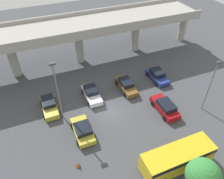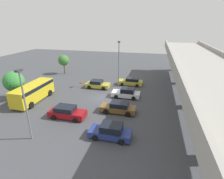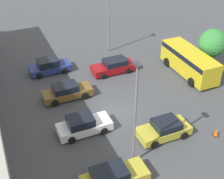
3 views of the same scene
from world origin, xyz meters
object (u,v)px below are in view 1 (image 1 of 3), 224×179
parked_car_3 (126,85)px  parked_car_4 (165,107)px  parked_car_1 (83,130)px  lamp_post_mid_lot (211,83)px  parked_car_0 (49,105)px  tree_front_right (203,175)px  traffic_cone (78,165)px  shuttle_bus (178,157)px  lamp_post_near_aisle (57,88)px  parked_car_2 (92,93)px  parked_car_5 (157,75)px

parked_car_3 → parked_car_4: 6.71m
parked_car_1 → lamp_post_mid_lot: 16.61m
parked_car_0 → parked_car_4: (14.08, -6.14, 0.02)m
parked_car_0 → tree_front_right: (10.84, -16.46, 2.26)m
tree_front_right → parked_car_1: bearing=126.4°
traffic_cone → shuttle_bus: bearing=-21.9°
parked_car_3 → traffic_cone: parked_car_3 is taller
parked_car_0 → lamp_post_near_aisle: 4.85m
parked_car_2 → parked_car_5: size_ratio=1.01×
lamp_post_near_aisle → tree_front_right: 17.32m
parked_car_5 → traffic_cone: bearing=-57.5°
parked_car_1 → tree_front_right: (7.92, -10.72, 2.28)m
parked_car_1 → tree_front_right: 13.52m
parked_car_1 → lamp_post_mid_lot: lamp_post_mid_lot is taller
tree_front_right → shuttle_bus: bearing=93.9°
parked_car_2 → shuttle_bus: shuttle_bus is taller
parked_car_5 → tree_front_right: tree_front_right is taller
parked_car_0 → parked_car_3: size_ratio=0.97×
parked_car_2 → parked_car_4: parked_car_2 is taller
parked_car_0 → lamp_post_mid_lot: lamp_post_mid_lot is taller
parked_car_1 → parked_car_5: parked_car_5 is taller
parked_car_3 → lamp_post_mid_lot: lamp_post_mid_lot is taller
traffic_cone → lamp_post_near_aisle: bearing=89.3°
lamp_post_near_aisle → parked_car_0: bearing=121.4°
parked_car_0 → traffic_cone: bearing=7.1°
parked_car_0 → shuttle_bus: size_ratio=0.60×
parked_car_4 → shuttle_bus: size_ratio=0.61×
lamp_post_near_aisle → shuttle_bus: bearing=-50.5°
lamp_post_near_aisle → parked_car_3: bearing=11.8°
parked_car_0 → shuttle_bus: shuttle_bus is taller
lamp_post_mid_lot → traffic_cone: 18.36m
parked_car_4 → lamp_post_mid_lot: size_ratio=0.63×
shuttle_bus → parked_car_1: bearing=-45.0°
parked_car_3 → shuttle_bus: shuttle_bus is taller
lamp_post_mid_lot → parked_car_2: bearing=149.2°
tree_front_right → traffic_cone: 12.06m
parked_car_0 → shuttle_bus: (10.64, -13.47, 0.86)m
lamp_post_mid_lot → parked_car_3: bearing=135.5°
parked_car_0 → lamp_post_mid_lot: 20.82m
tree_front_right → parked_car_5: bearing=70.4°
parked_car_5 → shuttle_bus: shuttle_bus is taller
parked_car_3 → parked_car_0: bearing=-90.3°
tree_front_right → traffic_cone: tree_front_right is taller
parked_car_0 → parked_car_1: 6.45m
lamp_post_mid_lot → tree_front_right: bearing=-132.8°
parked_car_0 → traffic_cone: (1.21, -9.69, -0.36)m
parked_car_5 → lamp_post_mid_lot: lamp_post_mid_lot is taller
parked_car_2 → shuttle_bus: bearing=19.0°
parked_car_4 → tree_front_right: size_ratio=1.04×
parked_car_3 → tree_front_right: bearing=-1.5°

